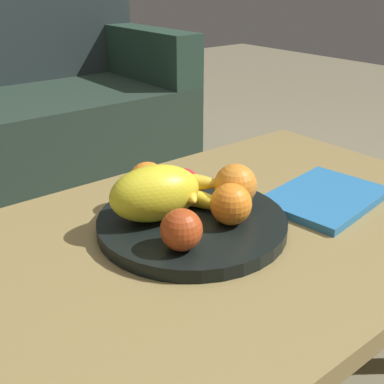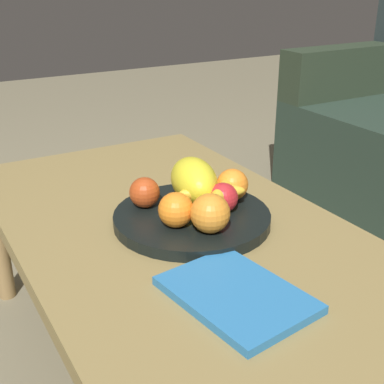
{
  "view_description": "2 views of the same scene",
  "coord_description": "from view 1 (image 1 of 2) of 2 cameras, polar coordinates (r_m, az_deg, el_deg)",
  "views": [
    {
      "loc": [
        -0.48,
        -0.57,
        0.85
      ],
      "look_at": [
        0.01,
        0.03,
        0.49
      ],
      "focal_mm": 44.85,
      "sensor_mm": 36.0,
      "label": 1
    },
    {
      "loc": [
        0.91,
        -0.49,
        0.94
      ],
      "look_at": [
        0.01,
        0.03,
        0.49
      ],
      "focal_mm": 49.11,
      "sensor_mm": 36.0,
      "label": 2
    }
  ],
  "objects": [
    {
      "name": "banana_bunch",
      "position": [
        0.91,
        -1.01,
        0.24
      ],
      "size": [
        0.12,
        0.17,
        0.06
      ],
      "color": "yellow",
      "rests_on": "fruit_bowl"
    },
    {
      "name": "orange_front",
      "position": [
        0.84,
        4.65,
        -1.45
      ],
      "size": [
        0.07,
        0.07,
        0.07
      ],
      "primitive_type": "sphere",
      "color": "orange",
      "rests_on": "fruit_bowl"
    },
    {
      "name": "magazine",
      "position": [
        1.03,
        15.53,
        -0.59
      ],
      "size": [
        0.27,
        0.21,
        0.02
      ],
      "primitive_type": "cube",
      "rotation": [
        0.0,
        0.0,
        0.14
      ],
      "color": "#2A71B0",
      "rests_on": "coffee_table"
    },
    {
      "name": "apple_front",
      "position": [
        0.77,
        -1.27,
        -4.52
      ],
      "size": [
        0.07,
        0.07,
        0.07
      ],
      "primitive_type": "sphere",
      "color": "#B14119",
      "rests_on": "fruit_bowl"
    },
    {
      "name": "orange_left",
      "position": [
        0.91,
        5.18,
        0.81
      ],
      "size": [
        0.08,
        0.08,
        0.08
      ],
      "primitive_type": "sphere",
      "color": "orange",
      "rests_on": "fruit_bowl"
    },
    {
      "name": "coffee_table",
      "position": [
        0.89,
        1.1,
        -7.66
      ],
      "size": [
        1.21,
        0.68,
        0.42
      ],
      "color": "olive",
      "rests_on": "ground_plane"
    },
    {
      "name": "fruit_bowl",
      "position": [
        0.89,
        -0.0,
        -3.67
      ],
      "size": [
        0.35,
        0.35,
        0.03
      ],
      "primitive_type": "cylinder",
      "color": "black",
      "rests_on": "coffee_table"
    },
    {
      "name": "orange_right",
      "position": [
        0.94,
        -5.31,
        1.36
      ],
      "size": [
        0.07,
        0.07,
        0.07
      ],
      "primitive_type": "sphere",
      "color": "orange",
      "rests_on": "fruit_bowl"
    },
    {
      "name": "melon_large_front",
      "position": [
        0.85,
        -4.43,
        -0.14
      ],
      "size": [
        0.19,
        0.14,
        0.1
      ],
      "primitive_type": "ellipsoid",
      "rotation": [
        0.0,
        0.0,
        -0.24
      ],
      "color": "yellow",
      "rests_on": "fruit_bowl"
    },
    {
      "name": "apple_left",
      "position": [
        0.92,
        -1.03,
        0.81
      ],
      "size": [
        0.07,
        0.07,
        0.07
      ],
      "primitive_type": "sphere",
      "color": "red",
      "rests_on": "fruit_bowl"
    }
  ]
}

